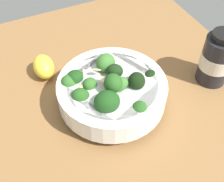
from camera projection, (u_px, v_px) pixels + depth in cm
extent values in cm
cube|color=brown|center=(105.00, 91.00, 67.03)|extent=(68.46, 68.46, 3.96)
cylinder|color=white|center=(112.00, 101.00, 61.34)|extent=(12.21, 12.21, 1.59)
cylinder|color=white|center=(112.00, 91.00, 58.99)|extent=(22.19, 22.19, 4.76)
cylinder|color=silver|center=(112.00, 84.00, 57.52)|extent=(18.38, 18.38, 0.80)
cylinder|color=#4A8F3C|center=(115.00, 76.00, 58.53)|extent=(1.83, 1.72, 1.39)
ellipsoid|color=black|center=(115.00, 71.00, 57.41)|extent=(4.85, 4.78, 3.35)
cylinder|color=#3C7A32|center=(149.00, 80.00, 60.39)|extent=(1.31, 1.31, 1.31)
ellipsoid|color=black|center=(150.00, 75.00, 59.45)|extent=(3.67, 3.46, 3.21)
cylinder|color=#589D47|center=(119.00, 89.00, 56.47)|extent=(1.37, 1.43, 1.27)
ellipsoid|color=#386B2B|center=(119.00, 84.00, 55.41)|extent=(3.56, 4.13, 4.31)
cylinder|color=#589D47|center=(139.00, 113.00, 54.59)|extent=(1.21, 1.31, 1.80)
ellipsoid|color=#23511C|center=(140.00, 108.00, 53.39)|extent=(3.68, 3.95, 2.99)
cylinder|color=#2F662B|center=(75.00, 84.00, 59.38)|extent=(2.18, 1.98, 1.57)
ellipsoid|color=#194216|center=(75.00, 78.00, 58.08)|extent=(4.71, 5.10, 4.10)
cylinder|color=#589D47|center=(90.00, 89.00, 58.04)|extent=(1.62, 1.50, 1.64)
ellipsoid|color=#2D6023|center=(90.00, 84.00, 56.92)|extent=(4.29, 4.59, 3.29)
cylinder|color=#2F662B|center=(71.00, 86.00, 59.00)|extent=(1.38, 1.53, 1.30)
ellipsoid|color=#2D6023|center=(70.00, 81.00, 57.86)|extent=(5.05, 5.33, 3.75)
cylinder|color=#3C7A32|center=(81.00, 101.00, 56.39)|extent=(1.64, 1.49, 1.59)
ellipsoid|color=#23511C|center=(81.00, 96.00, 55.19)|extent=(5.12, 5.04, 4.57)
cylinder|color=#2F662B|center=(136.00, 86.00, 57.44)|extent=(1.90, 1.83, 1.13)
ellipsoid|color=black|center=(137.00, 81.00, 56.28)|extent=(5.85, 5.12, 5.12)
cylinder|color=#4A8F3C|center=(104.00, 70.00, 60.86)|extent=(2.22, 2.19, 1.18)
ellipsoid|color=#386B2B|center=(104.00, 64.00, 59.49)|extent=(6.58, 6.91, 5.65)
cylinder|color=#589D47|center=(107.00, 108.00, 54.37)|extent=(2.25, 2.18, 1.28)
ellipsoid|color=#194216|center=(107.00, 102.00, 53.08)|extent=(5.75, 5.77, 5.33)
cylinder|color=#589D47|center=(113.00, 90.00, 55.78)|extent=(1.83, 1.96, 1.59)
ellipsoid|color=#23511C|center=(113.00, 83.00, 54.47)|extent=(5.35, 4.62, 5.67)
ellipsoid|color=#DBBC84|center=(103.00, 79.00, 55.81)|extent=(2.04, 1.51, 0.45)
ellipsoid|color=#DBBC84|center=(85.00, 73.00, 59.14)|extent=(1.85, 1.09, 1.21)
ellipsoid|color=#DBBC84|center=(97.00, 70.00, 57.23)|extent=(1.58, 1.97, 1.06)
ellipsoid|color=#DBBC84|center=(80.00, 88.00, 56.20)|extent=(2.07, 1.91, 0.63)
ellipsoid|color=yellow|center=(44.00, 67.00, 66.14)|extent=(7.03, 5.02, 4.82)
cylinder|color=black|center=(216.00, 60.00, 62.80)|extent=(6.84, 6.84, 11.31)
cylinder|color=beige|center=(216.00, 60.00, 62.78)|extent=(6.98, 6.98, 3.52)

